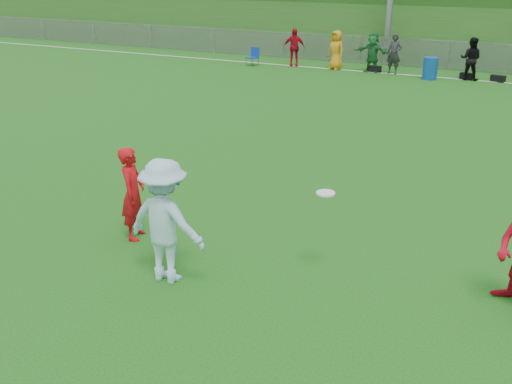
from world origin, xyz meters
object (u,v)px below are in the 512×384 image
Objects in this scene: player_blue at (165,221)px; frisbee at (326,193)px; recycling_bin at (430,68)px; player_red_left at (133,193)px.

frisbee is at bearing -149.92° from player_blue.
player_blue is 2.38m from frisbee.
player_blue is 2.16× the size of recycling_bin.
recycling_bin is at bearing 94.71° from frisbee.
player_red_left is at bearing -35.11° from player_blue.
frisbee reaches higher than recycling_bin.
player_blue reaches higher than recycling_bin.
player_blue is at bearing -92.09° from recycling_bin.
recycling_bin is (0.66, 17.99, -0.51)m from player_blue.
player_blue reaches higher than player_red_left.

